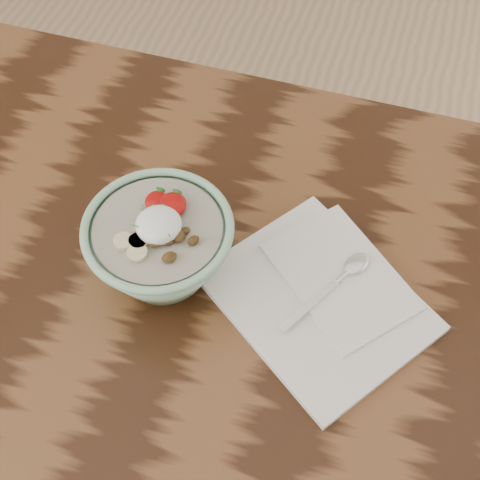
# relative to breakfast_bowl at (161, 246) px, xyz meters

# --- Properties ---
(table) EXTENTS (1.60, 0.90, 0.75)m
(table) POSITION_rel_breakfast_bowl_xyz_m (0.03, -0.01, -0.16)
(table) COLOR black
(table) RESTS_ON ground
(breakfast_bowl) EXTENTS (0.21, 0.21, 0.14)m
(breakfast_bowl) POSITION_rel_breakfast_bowl_xyz_m (0.00, 0.00, 0.00)
(breakfast_bowl) COLOR #90C29B
(breakfast_bowl) RESTS_ON table
(napkin) EXTENTS (0.37, 0.36, 0.02)m
(napkin) POSITION_rel_breakfast_bowl_xyz_m (0.23, 0.02, -0.06)
(napkin) COLOR white
(napkin) RESTS_ON table
(spoon) EXTENTS (0.11, 0.16, 0.01)m
(spoon) POSITION_rel_breakfast_bowl_xyz_m (0.25, 0.06, -0.05)
(spoon) COLOR silver
(spoon) RESTS_ON napkin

